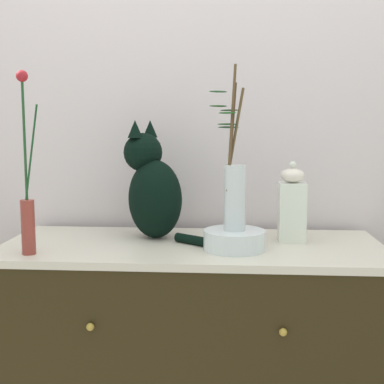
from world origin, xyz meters
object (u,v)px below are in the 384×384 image
(vase_glass_clear, at_px, (234,187))
(vase_slim_green, at_px, (27,204))
(bowl_porcelain, at_px, (234,240))
(jar_lidded_porcelain, at_px, (292,206))
(sideboard, at_px, (192,367))
(cat_sitting, at_px, (153,188))

(vase_glass_clear, bearing_deg, vase_slim_green, -170.35)
(bowl_porcelain, xyz_separation_m, jar_lidded_porcelain, (0.20, 0.14, 0.09))
(sideboard, relative_size, jar_lidded_porcelain, 4.65)
(cat_sitting, bearing_deg, sideboard, -32.04)
(sideboard, bearing_deg, vase_glass_clear, -27.11)
(bowl_porcelain, xyz_separation_m, vase_glass_clear, (-0.00, 0.00, 0.17))
(bowl_porcelain, bearing_deg, jar_lidded_porcelain, 35.36)
(sideboard, bearing_deg, cat_sitting, 147.96)
(bowl_porcelain, relative_size, vase_glass_clear, 0.38)
(vase_glass_clear, bearing_deg, bowl_porcelain, -43.00)
(cat_sitting, height_order, jar_lidded_porcelain, cat_sitting)
(vase_glass_clear, xyz_separation_m, jar_lidded_porcelain, (0.20, 0.14, -0.08))
(cat_sitting, xyz_separation_m, vase_slim_green, (-0.36, -0.28, -0.02))
(sideboard, distance_m, bowl_porcelain, 0.51)
(cat_sitting, bearing_deg, vase_glass_clear, -29.70)
(sideboard, height_order, cat_sitting, cat_sitting)
(cat_sitting, distance_m, bowl_porcelain, 0.37)
(bowl_porcelain, bearing_deg, sideboard, 152.46)
(sideboard, relative_size, cat_sitting, 3.08)
(cat_sitting, xyz_separation_m, vase_glass_clear, (0.29, -0.17, 0.03))
(vase_slim_green, height_order, bowl_porcelain, vase_slim_green)
(sideboard, distance_m, cat_sitting, 0.65)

